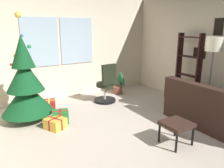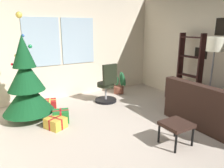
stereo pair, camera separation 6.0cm
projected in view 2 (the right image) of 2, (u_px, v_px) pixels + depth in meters
The scene contains 12 objects.
ground_plane at pixel (143, 144), 3.63m from camera, with size 4.81×6.01×0.10m, color beige.
wall_back_with_windows at pixel (73, 46), 5.76m from camera, with size 4.81×0.12×2.76m.
couch at pixel (222, 113), 4.06m from camera, with size 1.51×1.86×0.86m.
footstool at pixel (176, 126), 3.46m from camera, with size 0.45×0.43×0.39m.
holiday_tree at pixel (27, 85), 4.34m from camera, with size 1.03×1.03×2.16m.
gift_box_red at pixel (50, 105), 4.93m from camera, with size 0.34×0.36×0.27m.
gift_box_green at pixel (61, 116), 4.34m from camera, with size 0.38×0.35×0.25m.
gift_box_gold at pixel (56, 123), 4.08m from camera, with size 0.43×0.45×0.21m.
office_chair at pixel (107, 87), 5.43m from camera, with size 0.56×0.56×1.01m.
bookshelf at pixel (189, 74), 5.28m from camera, with size 0.18×0.64×1.75m.
floor_lamp at pixel (214, 51), 4.20m from camera, with size 0.33×0.33×1.70m.
potted_plant at pixel (120, 84), 6.21m from camera, with size 0.45×0.33×0.66m.
Camera 2 is at (-2.13, -2.49, 1.89)m, focal length 34.12 mm.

